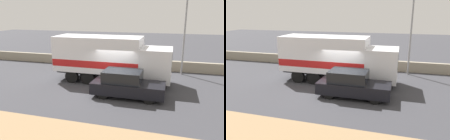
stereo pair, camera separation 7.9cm
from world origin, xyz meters
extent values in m
plane|color=#38383D|center=(0.00, 0.00, 0.00)|extent=(80.00, 80.00, 0.00)
cube|color=gray|center=(0.00, 6.32, 0.43)|extent=(60.00, 0.35, 0.86)
cylinder|color=gray|center=(4.31, 5.54, 3.28)|extent=(0.14, 0.14, 6.57)
cube|color=silver|center=(2.53, 2.12, 1.49)|extent=(2.01, 2.32, 2.14)
cube|color=black|center=(3.52, 2.12, 1.92)|extent=(0.06, 1.97, 0.94)
cube|color=#2D2D33|center=(-1.52, 2.12, 0.69)|extent=(6.09, 1.30, 0.25)
cube|color=white|center=(-1.52, 2.12, 2.02)|extent=(6.09, 2.36, 2.41)
cube|color=red|center=(-1.52, 2.12, 1.46)|extent=(6.06, 2.38, 0.48)
cylinder|color=black|center=(2.53, 3.12, 0.47)|extent=(0.94, 0.28, 0.94)
cylinder|color=black|center=(2.53, 1.13, 0.47)|extent=(0.94, 0.28, 0.94)
cylinder|color=black|center=(-3.19, 3.12, 0.47)|extent=(0.94, 0.28, 0.94)
cylinder|color=black|center=(-3.19, 1.13, 0.47)|extent=(0.94, 0.28, 0.94)
cylinder|color=black|center=(-1.97, 3.12, 0.47)|extent=(0.94, 0.28, 0.94)
cylinder|color=black|center=(-1.97, 1.13, 0.47)|extent=(0.94, 0.28, 0.94)
cube|color=black|center=(1.17, -0.39, 0.57)|extent=(4.24, 1.71, 0.68)
cube|color=black|center=(0.83, -0.39, 1.24)|extent=(2.20, 1.57, 0.67)
cylinder|color=black|center=(2.48, 0.34, 0.30)|extent=(0.61, 0.20, 0.61)
cylinder|color=black|center=(2.48, -1.13, 0.30)|extent=(0.61, 0.20, 0.61)
cylinder|color=black|center=(-0.14, 0.34, 0.30)|extent=(0.61, 0.20, 0.61)
cylinder|color=black|center=(-0.14, -1.13, 0.30)|extent=(0.61, 0.20, 0.61)
camera|label=1|loc=(3.55, -12.30, 4.89)|focal=35.00mm
camera|label=2|loc=(3.63, -12.27, 4.89)|focal=35.00mm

